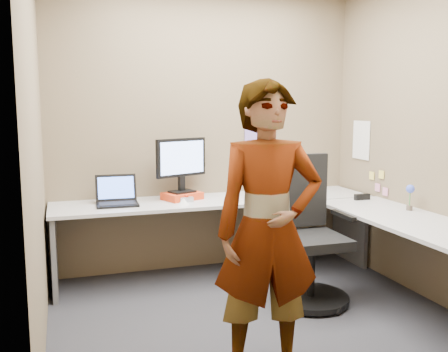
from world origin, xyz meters
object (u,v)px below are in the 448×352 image
object	(u,v)px
desk	(285,225)
monitor	(181,161)
office_chair	(307,243)
person	(268,230)

from	to	relation	value
desk	monitor	xyz separation A→B (m)	(-0.74, 0.68, 0.50)
office_chair	desk	bearing A→B (deg)	111.50
desk	office_chair	bearing A→B (deg)	-69.53
monitor	person	bearing A→B (deg)	-109.37
desk	office_chair	size ratio (longest dim) A/B	2.55
monitor	office_chair	xyz separation A→B (m)	(0.83, -0.92, -0.61)
monitor	person	size ratio (longest dim) A/B	0.29
office_chair	person	world-z (taller)	person
desk	monitor	bearing A→B (deg)	137.33
person	monitor	bearing A→B (deg)	99.98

